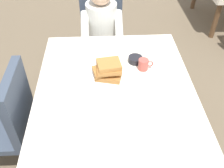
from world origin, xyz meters
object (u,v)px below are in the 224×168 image
chair_left_side (9,119)px  knife_right_of_plate (134,79)px  cup_coffee (144,64)px  fork_left_of_plate (81,81)px  dining_table_main (116,103)px  spoon_near_edge (107,112)px  diner_person (102,28)px  plate_breakfast (108,78)px  syrup_pitcher (79,67)px  chair_diner (102,33)px  breakfast_stack (108,70)px  bowl_butter (135,59)px

chair_left_side → knife_right_of_plate: size_ratio=4.65×
cup_coffee → fork_left_of_plate: cup_coffee is taller
dining_table_main → knife_right_of_plate: (0.14, 0.15, 0.09)m
chair_left_side → spoon_near_edge: chair_left_side is taller
diner_person → plate_breakfast: bearing=91.8°
chair_left_side → cup_coffee: size_ratio=8.23×
cup_coffee → knife_right_of_plate: cup_coffee is taller
dining_table_main → syrup_pitcher: bearing=134.1°
chair_diner → breakfast_stack: size_ratio=4.21×
cup_coffee → spoon_near_edge: (-0.29, -0.42, -0.04)m
dining_table_main → syrup_pitcher: 0.39m
chair_left_side → plate_breakfast: 0.77m
plate_breakfast → knife_right_of_plate: plate_breakfast is taller
dining_table_main → chair_diner: chair_diner is taller
chair_left_side → spoon_near_edge: 0.75m
chair_left_side → syrup_pitcher: size_ratio=11.63×
dining_table_main → fork_left_of_plate: 0.29m
chair_diner → spoon_near_edge: chair_diner is taller
diner_person → fork_left_of_plate: diner_person is taller
plate_breakfast → breakfast_stack: (0.00, 0.00, 0.07)m
plate_breakfast → bowl_butter: bearing=40.4°
knife_right_of_plate → spoon_near_edge: bearing=152.1°
breakfast_stack → syrup_pitcher: 0.23m
diner_person → chair_left_side: diner_person is taller
breakfast_stack → cup_coffee: breakfast_stack is taller
plate_breakfast → bowl_butter: (0.22, 0.19, 0.01)m
plate_breakfast → dining_table_main: bearing=-74.1°
dining_table_main → breakfast_stack: 0.24m
fork_left_of_plate → chair_diner: bearing=-6.8°
chair_diner → plate_breakfast: 1.03m
dining_table_main → breakfast_stack: bearing=105.0°
breakfast_stack → chair_diner: bearing=91.7°
syrup_pitcher → breakfast_stack: bearing=-24.3°
diner_person → breakfast_stack: bearing=92.0°
diner_person → chair_left_side: bearing=55.5°
dining_table_main → breakfast_stack: size_ratio=6.91×
plate_breakfast → spoon_near_edge: bearing=-93.1°
diner_person → syrup_pitcher: 0.78m
plate_breakfast → fork_left_of_plate: (-0.19, -0.02, -0.01)m
fork_left_of_plate → cup_coffee: bearing=-73.5°
dining_table_main → diner_person: diner_person is taller
chair_left_side → bowl_butter: bearing=-69.3°
syrup_pitcher → knife_right_of_plate: bearing=-16.3°
breakfast_stack → fork_left_of_plate: breakfast_stack is taller
chair_diner → diner_person: (-0.00, -0.16, 0.14)m
knife_right_of_plate → dining_table_main: bearing=142.2°
diner_person → fork_left_of_plate: 0.88m
breakfast_stack → spoon_near_edge: size_ratio=1.47×
dining_table_main → spoon_near_edge: 0.20m
plate_breakfast → cup_coffee: size_ratio=2.48×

